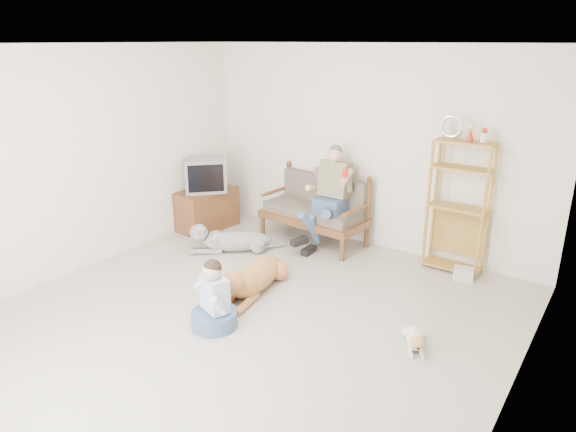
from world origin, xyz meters
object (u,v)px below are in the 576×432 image
Objects in this scene: etagere at (458,206)px; tv_stand at (206,209)px; loveseat at (316,208)px; golden_retriever at (253,278)px.

etagere is 3.66m from tv_stand.
loveseat is 1.97m from etagere.
etagere reaches higher than loveseat.
etagere is (1.93, 0.12, 0.35)m from loveseat.
tv_stand is (-1.63, -0.52, -0.19)m from loveseat.
loveseat is 0.81× the size of etagere.
tv_stand is at bearing -157.46° from loveseat.
tv_stand is at bearing 136.45° from golden_retriever.
loveseat is 1.08× the size of golden_retriever.
etagere is at bearing 39.49° from golden_retriever.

